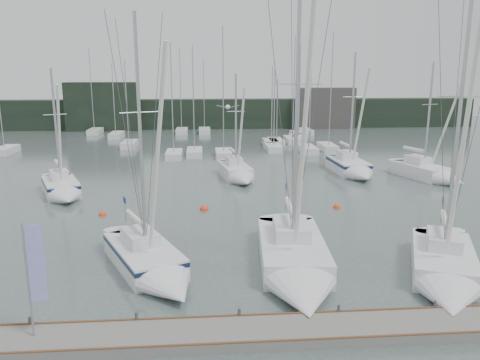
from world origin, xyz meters
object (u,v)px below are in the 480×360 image
object	(u,v)px
sailboat_near_left	(154,267)
sailboat_mid_c	(238,174)
sailboat_near_center	(297,268)
sailboat_mid_a	(63,190)
sailboat_near_right	(446,275)
dock_banner	(33,270)
sailboat_mid_d	(353,169)
buoy_c	(103,215)
sailboat_mid_e	(433,174)
buoy_a	(204,210)
buoy_b	(337,208)

from	to	relation	value
sailboat_near_left	sailboat_mid_c	bearing A→B (deg)	49.84
sailboat_mid_c	sailboat_near_center	bearing A→B (deg)	-95.90
sailboat_near_left	sailboat_mid_c	xyz separation A→B (m)	(5.67, 20.43, 0.00)
sailboat_near_center	sailboat_mid_a	xyz separation A→B (m)	(-15.55, 16.30, 0.02)
sailboat_near_right	dock_banner	size ratio (longest dim) A/B	3.40
sailboat_near_right	sailboat_mid_d	world-z (taller)	sailboat_near_right
sailboat_mid_d	buoy_c	size ratio (longest dim) A/B	23.02
sailboat_near_center	sailboat_mid_a	bearing A→B (deg)	138.39
sailboat_mid_d	sailboat_mid_e	world-z (taller)	sailboat_mid_d
sailboat_near_right	sailboat_mid_e	distance (m)	23.06
buoy_a	dock_banner	bearing A→B (deg)	-109.88
sailboat_near_center	sailboat_mid_e	xyz separation A→B (m)	(16.53, 19.65, 0.01)
sailboat_near_center	sailboat_mid_e	world-z (taller)	sailboat_near_center
buoy_a	sailboat_mid_e	bearing A→B (deg)	19.97
sailboat_mid_e	buoy_c	xyz separation A→B (m)	(-28.00, -8.37, -0.58)
sailboat_near_right	dock_banner	xyz separation A→B (m)	(-17.23, -3.45, 2.41)
sailboat_near_left	sailboat_mid_e	xyz separation A→B (m)	(23.39, 18.86, 0.03)
buoy_b	sailboat_mid_d	bearing A→B (deg)	66.53
sailboat_near_right	dock_banner	distance (m)	17.73
sailboat_mid_a	sailboat_mid_e	world-z (taller)	sailboat_mid_e
sailboat_mid_e	sailboat_mid_d	bearing A→B (deg)	139.04
buoy_b	dock_banner	xyz separation A→B (m)	(-15.80, -16.47, 2.95)
sailboat_mid_d	sailboat_near_left	bearing A→B (deg)	-130.40
buoy_b	sailboat_mid_e	bearing A→B (deg)	35.19
sailboat_mid_d	buoy_a	size ratio (longest dim) A/B	19.18
sailboat_mid_a	buoy_c	size ratio (longest dim) A/B	20.08
sailboat_near_center	sailboat_near_right	distance (m)	6.90
sailboat_mid_c	dock_banner	size ratio (longest dim) A/B	2.39
sailboat_mid_a	buoy_c	xyz separation A→B (m)	(4.08, -5.02, -0.59)
sailboat_near_center	buoy_a	bearing A→B (deg)	114.75
sailboat_mid_e	dock_banner	world-z (taller)	sailboat_mid_e
buoy_b	buoy_c	bearing A→B (deg)	-178.34
sailboat_near_center	sailboat_mid_d	distance (m)	24.48
sailboat_near_right	sailboat_mid_d	distance (m)	23.83
sailboat_mid_c	buoy_a	distance (m)	9.73
sailboat_mid_c	buoy_b	distance (m)	11.51
sailboat_mid_d	sailboat_mid_e	distance (m)	7.11
buoy_b	dock_banner	world-z (taller)	dock_banner
buoy_a	sailboat_mid_a	bearing A→B (deg)	159.15
sailboat_near_left	buoy_b	xyz separation A→B (m)	(12.22, 10.98, -0.55)
dock_banner	sailboat_mid_c	bearing A→B (deg)	53.33
sailboat_mid_c	dock_banner	xyz separation A→B (m)	(-9.25, -25.92, 2.40)
sailboat_near_right	buoy_a	distance (m)	17.38
sailboat_near_left	sailboat_near_right	world-z (taller)	sailboat_near_right
sailboat_mid_d	dock_banner	size ratio (longest dim) A/B	2.88
sailboat_mid_c	buoy_b	xyz separation A→B (m)	(6.55, -9.45, -0.56)
buoy_c	buoy_b	bearing A→B (deg)	1.66
sailboat_near_center	buoy_b	world-z (taller)	sailboat_near_center
sailboat_mid_a	sailboat_mid_d	distance (m)	26.22
buoy_b	buoy_a	bearing A→B (deg)	178.37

